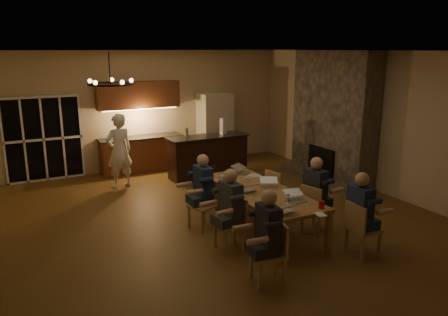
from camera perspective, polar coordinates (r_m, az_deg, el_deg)
floor at (r=8.55m, az=-0.01°, el=-8.16°), size 9.00×9.00×0.00m
back_wall at (r=12.20m, az=-10.03°, el=6.18°), size 8.00×0.04×3.20m
right_wall at (r=10.54m, az=19.76°, el=4.34°), size 0.04×9.00×3.20m
ceiling at (r=7.91m, az=-0.01°, el=13.97°), size 8.00×9.00×0.04m
french_doors at (r=11.71m, az=-22.49°, el=2.26°), size 1.86×0.08×2.10m
fireplace at (r=11.16m, az=14.11°, el=5.24°), size 0.58×2.50×3.20m
kitchenette at (r=11.87m, az=-10.85°, el=3.98°), size 2.24×0.68×2.40m
refrigerator at (r=12.67m, az=-1.18°, el=3.94°), size 0.90×0.68×2.00m
dining_table at (r=8.07m, az=4.59°, el=-6.73°), size 1.10×2.78×0.75m
bar_island at (r=11.24m, az=-2.11°, el=0.21°), size 2.11×0.70×1.08m
chair_left_near at (r=6.31m, az=5.75°, el=-12.28°), size 0.53×0.53×0.89m
chair_left_mid at (r=7.23m, az=0.75°, el=-8.62°), size 0.45×0.45×0.89m
chair_left_far at (r=8.07m, az=-2.80°, el=-6.16°), size 0.55×0.55×0.89m
chair_right_near at (r=7.41m, az=17.78°, el=-8.77°), size 0.45×0.45×0.89m
chair_right_mid at (r=8.09m, az=12.02°, el=-6.42°), size 0.54×0.54×0.89m
chair_right_far at (r=8.90m, az=7.30°, el=-4.31°), size 0.51×0.51×0.89m
person_left_near at (r=6.22m, az=5.76°, el=-10.19°), size 0.66×0.66×1.38m
person_right_near at (r=7.29m, az=17.27°, el=-7.04°), size 0.65×0.65×1.38m
person_left_mid at (r=7.16m, az=0.87°, el=-6.75°), size 0.65×0.65×1.38m
person_right_mid at (r=8.06m, az=11.79°, el=-4.65°), size 0.65×0.65×1.38m
person_left_far at (r=8.10m, az=-2.74°, el=-4.25°), size 0.61×0.61×1.38m
standing_person at (r=10.58m, az=-13.54°, el=0.89°), size 0.72×0.55×1.78m
chandelier at (r=6.50m, az=-14.61°, el=9.34°), size 0.64×0.64×0.03m
laptop_a at (r=6.91m, az=7.63°, el=-6.15°), size 0.35×0.31×0.23m
laptop_b at (r=7.41m, az=9.41°, el=-4.80°), size 0.35×0.32×0.23m
laptop_c at (r=7.85m, az=2.84°, el=-3.54°), size 0.33×0.29×0.23m
laptop_d at (r=8.04m, az=5.93°, el=-3.17°), size 0.41×0.40×0.23m
laptop_e at (r=8.72m, az=-0.07°, el=-1.71°), size 0.39×0.37×0.23m
laptop_f at (r=8.93m, az=2.50°, el=-1.33°), size 0.41×0.40×0.23m
mug_front at (r=7.57m, az=5.57°, el=-4.77°), size 0.09×0.09×0.10m
mug_mid at (r=8.36m, az=3.08°, el=-2.87°), size 0.09×0.09×0.10m
mug_back at (r=8.46m, az=-0.39°, el=-2.64°), size 0.08×0.08×0.10m
redcup_near at (r=7.20m, az=12.63°, el=-5.96°), size 0.09×0.09×0.12m
redcup_mid at (r=8.02m, az=0.33°, el=-3.52°), size 0.09×0.09×0.12m
can_silver at (r=7.41m, az=8.36°, el=-5.18°), size 0.06×0.06×0.12m
can_cola at (r=9.06m, az=-1.33°, el=-1.44°), size 0.07×0.07×0.12m
plate_near at (r=7.62m, az=9.07°, el=-5.07°), size 0.25×0.25×0.02m
plate_left at (r=7.06m, az=6.42°, el=-6.56°), size 0.24×0.24×0.02m
plate_far at (r=8.79m, az=4.02°, el=-2.32°), size 0.26×0.26×0.02m
notepad at (r=6.94m, az=12.49°, el=-7.21°), size 0.17×0.21×0.01m
bar_bottle at (r=10.91m, az=-4.87°, el=3.29°), size 0.08×0.08×0.24m
bar_blender at (r=11.34m, az=-0.12°, el=4.19°), size 0.16×0.16×0.41m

